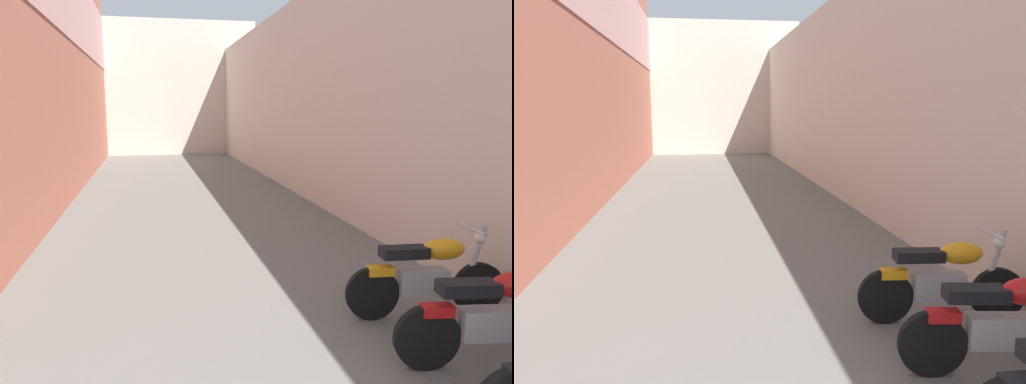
{
  "view_description": "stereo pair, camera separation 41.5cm",
  "coord_description": "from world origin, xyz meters",
  "views": [
    {
      "loc": [
        -1.02,
        0.32,
        2.33
      ],
      "look_at": [
        0.17,
        5.77,
        1.37
      ],
      "focal_mm": 34.71,
      "sensor_mm": 36.0,
      "label": 1
    },
    {
      "loc": [
        -0.62,
        0.24,
        2.33
      ],
      "look_at": [
        0.17,
        5.77,
        1.37
      ],
      "focal_mm": 34.71,
      "sensor_mm": 36.0,
      "label": 2
    }
  ],
  "objects": [
    {
      "name": "motorcycle_fourth",
      "position": [
        1.98,
        5.06,
        0.5
      ],
      "size": [
        1.85,
        0.58,
        1.04
      ],
      "color": "black",
      "rests_on": "ground"
    },
    {
      "name": "motorcycle_third",
      "position": [
        1.98,
        3.93,
        0.5
      ],
      "size": [
        1.84,
        0.58,
        1.04
      ],
      "color": "black",
      "rests_on": "ground"
    },
    {
      "name": "building_right",
      "position": [
        3.12,
        12.66,
        2.59
      ],
      "size": [
        0.45,
        25.32,
        5.18
      ],
      "color": "beige",
      "rests_on": "ground"
    },
    {
      "name": "building_far_end",
      "position": [
        0.0,
        26.32,
        3.27
      ],
      "size": [
        8.83,
        2.0,
        6.53
      ],
      "primitive_type": "cube",
      "color": "beige",
      "rests_on": "ground"
    },
    {
      "name": "building_left",
      "position": [
        -3.11,
        12.62,
        3.69
      ],
      "size": [
        0.45,
        25.32,
        7.3
      ],
      "color": "#B76651",
      "rests_on": "ground"
    },
    {
      "name": "ground_plane",
      "position": [
        0.0,
        10.66,
        0.0
      ],
      "size": [
        41.32,
        41.32,
        0.0
      ],
      "primitive_type": "plane",
      "color": "#66635E"
    }
  ]
}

